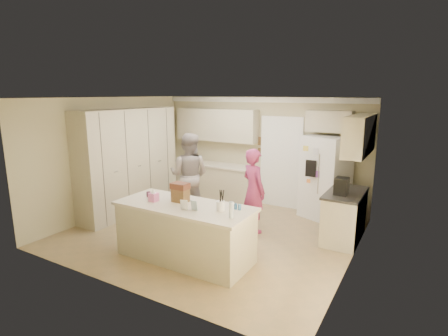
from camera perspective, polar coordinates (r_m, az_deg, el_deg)
The scene contains 41 objects.
floor at distance 6.96m, azimuth -2.20°, elevation -10.64°, with size 5.20×4.60×0.02m, color #8B754F.
ceiling at distance 6.42m, azimuth -2.39°, elevation 11.47°, with size 5.20×4.60×0.02m, color white.
wall_back at distance 8.57m, azimuth 6.01°, elevation 2.77°, with size 5.20×0.02×2.60m, color #BDB489.
wall_front at distance 4.84m, azimuth -17.14°, elevation -5.01°, with size 5.20×0.02×2.60m, color #BDB489.
wall_left at distance 8.24m, azimuth -17.81°, elevation 1.88°, with size 0.02×4.60×2.60m, color #BDB489.
wall_right at distance 5.65m, azimuth 20.70°, elevation -2.83°, with size 0.02×4.60×2.60m, color #BDB489.
crown_back at distance 8.42m, azimuth 6.06°, elevation 11.02°, with size 5.20×0.08×0.12m, color white.
pantry_bank at distance 8.17m, azimuth -15.26°, elevation 1.07°, with size 0.60×2.60×2.35m, color beige.
back_base_cab at distance 9.01m, azimuth -1.61°, elevation -2.30°, with size 2.20×0.60×0.88m, color beige.
back_countertop at distance 8.90m, azimuth -1.66°, elevation 0.56°, with size 2.24×0.63×0.04m, color beige.
back_upper_cab at distance 8.87m, azimuth -1.24°, elevation 7.06°, with size 2.20×0.35×0.80m, color beige.
doorway_opening at distance 8.38m, azimuth 9.32°, elevation 0.73°, with size 0.90×0.06×2.10m, color black.
doorway_casing at distance 8.35m, azimuth 9.23°, elevation 0.69°, with size 1.02×0.03×2.22m, color white.
wall_frame_upper at distance 8.49m, azimuth 6.06°, elevation 4.39°, with size 0.15×0.02×0.20m, color brown.
wall_frame_lower at distance 8.53m, azimuth 6.02°, elevation 2.59°, with size 0.15×0.02×0.20m, color brown.
refrigerator at distance 7.82m, azimuth 16.19°, elevation -1.54°, with size 0.90×0.70×1.80m, color white.
fridge_seam at distance 7.49m, azimuth 15.52°, elevation -2.10°, with size 0.01×0.02×1.78m, color gray.
fridge_dispenser at distance 7.48m, azimuth 13.98°, elevation -0.06°, with size 0.22×0.03×0.35m, color black.
fridge_handle_l at distance 7.45m, azimuth 15.19°, elevation -0.96°, with size 0.02×0.02×0.85m, color silver.
fridge_handle_r at distance 7.43m, azimuth 15.93°, elevation -1.05°, with size 0.02×0.02×0.85m, color silver.
over_fridge_cab at distance 7.77m, azimuth 16.82°, elevation 7.32°, with size 0.95×0.35×0.45m, color beige.
right_base_cab at distance 6.89m, azimuth 19.04°, elevation -7.55°, with size 0.60×1.20×0.88m, color beige.
right_countertop at distance 6.76m, azimuth 19.23°, elevation -3.86°, with size 0.63×1.24×0.04m, color #2D2B28.
right_upper_cab at distance 6.74m, azimuth 21.31°, elevation 5.06°, with size 0.35×1.50×0.70m, color beige.
coffee_maker at distance 6.53m, azimuth 18.64°, elevation -2.81°, with size 0.22×0.28×0.30m, color black.
island_base at distance 5.85m, azimuth -6.40°, elevation -10.50°, with size 2.20×0.90×0.88m, color beige.
island_top at distance 5.69m, azimuth -6.51°, elevation -6.22°, with size 2.28×0.96×0.05m, color beige.
utensil_crock at distance 5.35m, azimuth -0.58°, elevation -6.19°, with size 0.13×0.13×0.15m, color white.
tissue_box at distance 5.92m, azimuth -11.41°, elevation -4.68°, with size 0.13×0.13×0.14m, color pink.
tissue_plume at distance 5.89m, azimuth -11.45°, elevation -3.66°, with size 0.08×0.08×0.08m, color white.
dollhouse_body at distance 5.81m, azimuth -7.15°, elevation -4.44°, with size 0.26×0.18×0.22m, color brown.
dollhouse_roof at distance 5.77m, azimuth -7.19°, elevation -2.92°, with size 0.28×0.20×0.10m, color #592D1E.
jam_jar at distance 6.19m, azimuth -12.22°, elevation -4.20°, with size 0.07×0.07×0.09m, color #59263F.
greeting_card_a at distance 5.42m, azimuth -6.52°, elevation -5.99°, with size 0.12×0.01×0.16m, color white.
greeting_card_b at distance 5.37m, azimuth -4.91°, elevation -6.11°, with size 0.12×0.01×0.16m, color silver.
water_bottle at distance 5.03m, azimuth 1.21°, elevation -6.86°, with size 0.07×0.07×0.24m, color silver.
shaker_salt at distance 5.42m, azimuth 1.90°, elevation -6.29°, with size 0.05×0.05×0.09m, color #306395.
shaker_pepper at distance 5.39m, azimuth 2.56°, elevation -6.40°, with size 0.05×0.05×0.09m, color #306395.
teen_boy at distance 7.68m, azimuth -5.72°, elevation -1.17°, with size 0.90×0.70×1.85m, color #9A9692.
teen_girl at distance 6.83m, azimuth 4.84°, elevation -3.68°, with size 0.60×0.40×1.65m, color #B43782.
fridge_magnets at distance 7.48m, azimuth 15.51°, elevation -2.11°, with size 0.76×0.02×1.44m, color tan, non-canonical shape.
Camera 1 is at (3.45, -5.42, 2.68)m, focal length 28.00 mm.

